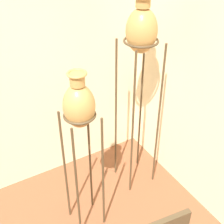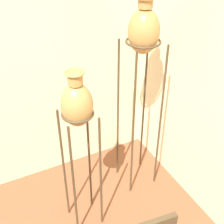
% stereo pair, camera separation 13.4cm
% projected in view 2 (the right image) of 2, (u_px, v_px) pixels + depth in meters
% --- Properties ---
extents(vase_stand_tall, '(0.32, 0.32, 1.92)m').
position_uv_depth(vase_stand_tall, '(143.00, 39.00, 2.55)').
color(vase_stand_tall, '#473823').
rests_on(vase_stand_tall, ground_plane).
extents(vase_stand_medium, '(0.26, 0.26, 1.55)m').
position_uv_depth(vase_stand_medium, '(77.00, 110.00, 2.31)').
color(vase_stand_medium, '#473823').
rests_on(vase_stand_medium, ground_plane).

